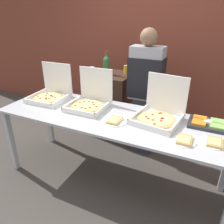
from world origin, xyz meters
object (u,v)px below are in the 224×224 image
paper_plate_front_left (184,140)px  soda_can_silver (92,71)px  pizza_box_far_left (159,113)px  paper_plate_front_right (214,142)px  soda_can_colored (126,69)px  paper_plate_front_center (115,121)px  person_server_vest (145,88)px  soda_bottle (106,64)px  pizza_box_near_left (51,93)px  pizza_box_near_right (90,101)px  veggie_tray (208,124)px

paper_plate_front_left → soda_can_silver: size_ratio=1.62×
pizza_box_far_left → paper_plate_front_left: size_ratio=2.50×
paper_plate_front_right → soda_can_colored: 1.78m
paper_plate_front_left → soda_can_colored: 1.68m
paper_plate_front_center → soda_can_colored: 1.29m
soda_can_silver → person_server_vest: bearing=-7.0°
soda_bottle → soda_can_silver: soda_bottle is taller
soda_bottle → paper_plate_front_left: bearing=-41.4°
pizza_box_near_left → soda_bottle: 0.94m
person_server_vest → soda_can_colored: bearing=-42.4°
paper_plate_front_left → soda_can_colored: bearing=129.2°
paper_plate_front_center → soda_can_colored: bearing=107.0°
pizza_box_near_left → soda_bottle: bearing=64.8°
paper_plate_front_right → paper_plate_front_center: same height
pizza_box_near_right → pizza_box_near_left: bearing=178.0°
pizza_box_far_left → pizza_box_near_right: (-0.80, -0.01, -0.00)m
pizza_box_far_left → pizza_box_near_right: bearing=-171.1°
paper_plate_front_right → soda_bottle: size_ratio=0.63×
pizza_box_far_left → veggie_tray: bearing=18.1°
paper_plate_front_center → veggie_tray: 0.89m
paper_plate_front_center → person_server_vest: bearing=86.2°
pizza_box_near_left → paper_plate_front_center: 1.01m
soda_can_silver → person_server_vest: 0.85m
pizza_box_near_right → soda_can_silver: bearing=116.6°
pizza_box_far_left → paper_plate_front_left: bearing=-37.0°
pizza_box_near_right → veggie_tray: bearing=3.0°
paper_plate_front_right → paper_plate_front_center: 0.91m
pizza_box_near_left → paper_plate_front_center: (0.98, -0.23, -0.06)m
soda_bottle → soda_can_silver: 0.23m
pizza_box_near_right → paper_plate_front_left: size_ratio=2.18×
paper_plate_front_right → soda_can_colored: soda_can_colored is taller
paper_plate_front_right → soda_can_silver: 1.94m
pizza_box_near_left → pizza_box_far_left: 1.36m
pizza_box_near_right → paper_plate_front_left: bearing=-16.1°
soda_bottle → paper_plate_front_right: bearing=-35.2°
paper_plate_front_left → soda_can_colored: size_ratio=1.62×
pizza_box_far_left → pizza_box_near_left: bearing=-171.8°
paper_plate_front_center → person_server_vest: size_ratio=0.14×
pizza_box_near_left → pizza_box_far_left: pizza_box_far_left is taller
paper_plate_front_left → soda_can_silver: soda_can_silver is taller
paper_plate_front_left → veggie_tray: size_ratio=0.57×
soda_can_silver → person_server_vest: (0.84, -0.10, -0.11)m
pizza_box_far_left → veggie_tray: (0.46, 0.08, -0.05)m
soda_can_silver → soda_bottle: bearing=43.3°
pizza_box_near_right → soda_can_silver: size_ratio=3.53×
pizza_box_far_left → veggie_tray: size_ratio=1.42×
veggie_tray → paper_plate_front_right: bearing=-77.2°
paper_plate_front_center → pizza_box_far_left: bearing=31.0°
paper_plate_front_center → pizza_box_near_left: bearing=166.6°
soda_can_colored → veggie_tray: bearing=-36.8°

